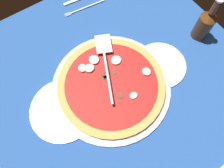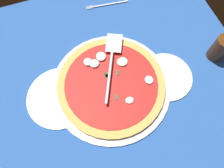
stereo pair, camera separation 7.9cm
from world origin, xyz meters
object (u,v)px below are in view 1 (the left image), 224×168
Objects in this scene: pizza_server at (106,62)px; place_setting_far at (85,2)px; dinner_plate_left at (63,110)px; beer_bottle at (205,24)px; pizza at (112,84)px; dinner_plate_right at (160,65)px.

pizza_server is 1.33× the size of place_setting_far.
beer_bottle is (64.53, -3.52, 7.12)cm from dinner_plate_left.
pizza is 8.61cm from pizza_server.
pizza_server reaches higher than dinner_plate_right.
dinner_plate_left is 0.86× the size of pizza_server.
pizza is at bearing -174.33° from pizza_server.
pizza is (20.33, -1.97, 1.54)cm from dinner_plate_left.
place_setting_far is at bearing 72.04° from pizza.
place_setting_far is at bearing 99.51° from dinner_plate_right.
pizza reaches higher than place_setting_far.
dinner_plate_right is 0.73× the size of pizza_server.
beer_bottle is at bearing 132.43° from place_setting_far.
dinner_plate_right is 22.02cm from pizza_server.
dinner_plate_left is 24.17cm from pizza_server.
beer_bottle is (23.08, 2.15, 7.12)cm from dinner_plate_right.
dinner_plate_right is 0.51× the size of pizza.
dinner_plate_left is at bearing 56.64° from place_setting_far.
beer_bottle reaches higher than pizza_server.
place_setting_far is at bearing 125.36° from beer_bottle.
pizza is (-21.12, 3.71, 1.54)cm from dinner_plate_right.
dinner_plate_left is at bearing 129.40° from pizza_server.
pizza is 43.86cm from place_setting_far.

